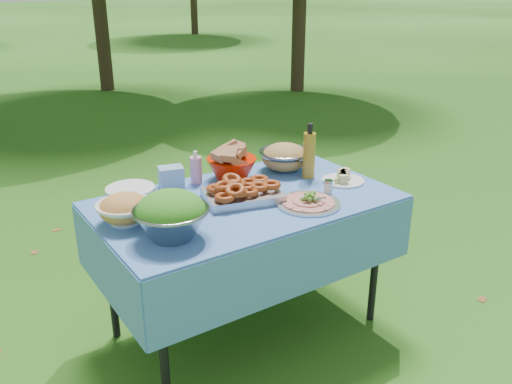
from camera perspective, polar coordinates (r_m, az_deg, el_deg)
ground at (r=3.06m, az=-1.01°, el=-13.99°), size 80.00×80.00×0.00m
picnic_table at (r=2.86m, az=-1.06°, el=-7.80°), size 1.46×0.86×0.76m
salad_bowl at (r=2.29m, az=-8.93°, el=-2.41°), size 0.40×0.40×0.21m
pasta_bowl_white at (r=2.48m, az=-13.66°, el=-1.71°), size 0.29×0.29×0.14m
plate_stack at (r=2.73m, az=-13.05°, el=-0.18°), size 0.30×0.30×0.07m
wipes_box at (r=2.85m, az=-8.92°, el=1.54°), size 0.14×0.12×0.11m
sanitizer_bottle at (r=2.89m, az=-6.35°, el=2.63°), size 0.07×0.07×0.18m
bread_bowl at (r=2.93m, az=-2.58°, el=3.07°), size 0.30×0.30×0.18m
pasta_bowl_steel at (r=3.08m, az=3.04°, el=3.74°), size 0.30×0.30×0.15m
fried_tray at (r=2.66m, az=-1.43°, el=0.05°), size 0.42×0.34×0.09m
charcuterie_platter at (r=2.62m, az=5.54°, el=-0.60°), size 0.39×0.39×0.07m
oil_bottle at (r=2.94m, az=5.63°, el=4.34°), size 0.07×0.07×0.30m
cheese_plate at (r=2.94m, az=9.17°, el=1.66°), size 0.24×0.24×0.06m
shaker at (r=2.76m, az=7.62°, el=0.53°), size 0.05×0.05×0.07m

